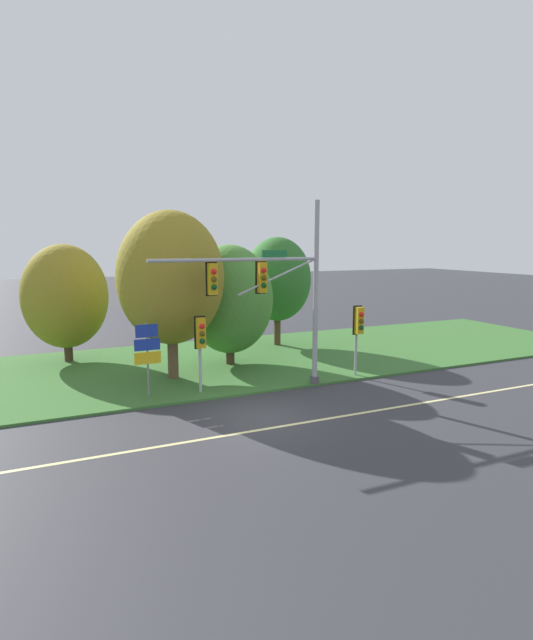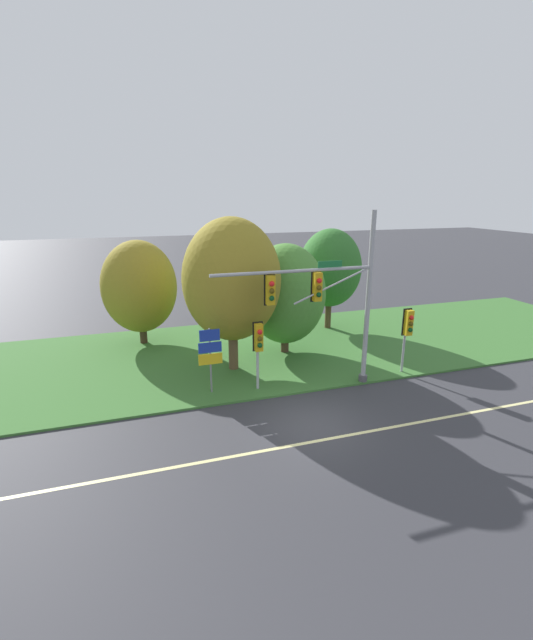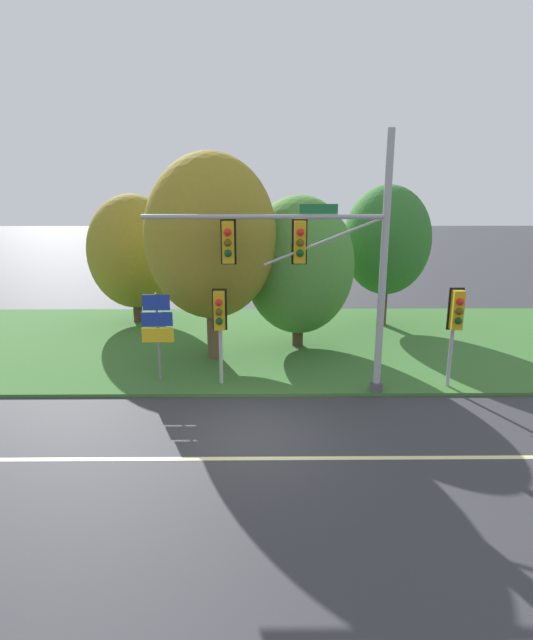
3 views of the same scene
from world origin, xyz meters
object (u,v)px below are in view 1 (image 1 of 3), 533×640
route_sign_post (147,350)px  tree_left_of_mast (171,278)px  pedestrian_signal_further_along (201,338)px  tree_behind_signpost (230,299)px  traffic_signal_mast (276,287)px  tree_mid_verge (277,279)px  tree_nearest_road (65,297)px  pedestrian_signal_near_kerb (359,325)px

route_sign_post → tree_left_of_mast: size_ratio=0.40×
pedestrian_signal_further_along → tree_behind_signpost: tree_behind_signpost is taller
traffic_signal_mast → tree_behind_signpost: traffic_signal_mast is taller
tree_left_of_mast → tree_mid_verge: (7.50, 4.81, -0.60)m
route_sign_post → tree_nearest_road: size_ratio=0.49×
pedestrian_signal_near_kerb → tree_behind_signpost: size_ratio=0.54×
pedestrian_signal_further_along → tree_behind_signpost: (2.79, 4.24, 0.98)m
traffic_signal_mast → tree_mid_verge: size_ratio=1.22×
traffic_signal_mast → tree_behind_signpost: (-0.27, 4.81, -0.98)m
tree_left_of_mast → route_sign_post: bearing=-123.6°
pedestrian_signal_further_along → tree_nearest_road: bearing=119.6°
tree_nearest_road → tree_left_of_mast: tree_left_of_mast is taller
tree_nearest_road → tree_mid_verge: size_ratio=0.94×
traffic_signal_mast → pedestrian_signal_further_along: (-3.06, 0.57, -1.96)m
traffic_signal_mast → pedestrian_signal_further_along: bearing=169.5°
tree_nearest_road → tree_mid_verge: bearing=-2.8°
route_sign_post → tree_mid_verge: tree_mid_verge is taller
pedestrian_signal_further_along → tree_mid_verge: 10.46m
pedestrian_signal_further_along → tree_left_of_mast: size_ratio=0.42×
tree_nearest_road → tree_left_of_mast: size_ratio=0.80×
pedestrian_signal_near_kerb → tree_left_of_mast: 8.69m
pedestrian_signal_further_along → route_sign_post: size_ratio=1.07×
pedestrian_signal_near_kerb → route_sign_post: 9.44m
traffic_signal_mast → pedestrian_signal_near_kerb: bearing=3.3°
traffic_signal_mast → route_sign_post: (-5.12, 0.98, -2.35)m
tree_behind_signpost → tree_left_of_mast: bearing=-155.9°
tree_left_of_mast → tree_mid_verge: tree_left_of_mast is taller
pedestrian_signal_near_kerb → tree_left_of_mast: (-7.83, 3.10, 2.15)m
pedestrian_signal_further_along → tree_nearest_road: 9.46m
pedestrian_signal_further_along → tree_left_of_mast: (-0.49, 2.78, 2.22)m
traffic_signal_mast → tree_nearest_road: 11.68m
tree_left_of_mast → pedestrian_signal_further_along: bearing=-80.0°
pedestrian_signal_near_kerb → tree_nearest_road: (-11.99, 8.49, 1.00)m
pedestrian_signal_near_kerb → route_sign_post: pedestrian_signal_near_kerb is taller
pedestrian_signal_near_kerb → tree_nearest_road: bearing=144.7°
route_sign_post → tree_mid_verge: (9.07, 7.17, 2.02)m
pedestrian_signal_near_kerb → tree_behind_signpost: tree_behind_signpost is taller
traffic_signal_mast → tree_left_of_mast: 4.88m
traffic_signal_mast → tree_nearest_road: size_ratio=1.30×
route_sign_post → pedestrian_signal_near_kerb: bearing=-4.5°
traffic_signal_mast → route_sign_post: size_ratio=2.64×
traffic_signal_mast → tree_mid_verge: bearing=64.1°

